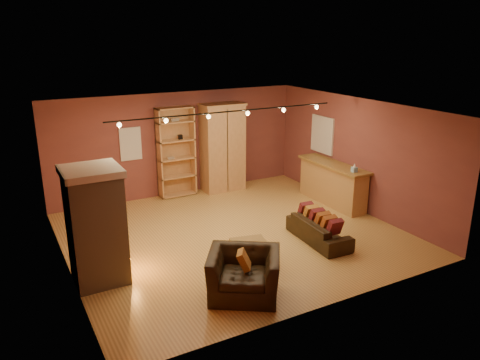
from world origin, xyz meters
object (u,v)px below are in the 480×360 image
armoire (223,147)px  coffee_table (250,246)px  armchair (244,267)px  bookcase (175,151)px  bar_counter (332,183)px  fireplace (96,226)px  loveseat (319,226)px

armoire → coffee_table: armoire is taller
armchair → bookcase: bearing=113.9°
armchair → bar_counter: bearing=67.1°
bookcase → bar_counter: bearing=-37.8°
fireplace → armchair: size_ratio=1.49×
bookcase → loveseat: bearing=-69.8°
bookcase → armoire: armoire is taller
fireplace → armoire: (4.25, 3.54, 0.18)m
bookcase → bar_counter: bookcase is taller
loveseat → armchair: 2.70m
bookcase → coffee_table: bookcase is taller
bookcase → coffee_table: bearing=-93.6°
loveseat → armoire: bearing=7.0°
fireplace → armoire: size_ratio=0.86×
bookcase → armoire: 1.35m
bookcase → coffee_table: (-0.29, -4.59, -0.82)m
fireplace → bar_counter: size_ratio=0.94×
fireplace → coffee_table: bearing=-18.3°
bar_counter → bookcase: bearing=142.2°
bar_counter → armchair: (-4.21, -2.83, -0.03)m
fireplace → armoire: 5.53m
fireplace → armchair: 2.70m
armoire → bar_counter: 3.19m
fireplace → armoire: bearing=39.8°
bookcase → armoire: (1.33, -0.19, -0.00)m
fireplace → loveseat: size_ratio=1.25×
fireplace → bookcase: bookcase is taller
bookcase → bar_counter: size_ratio=1.08×
bookcase → armchair: bearing=-99.2°
armchair → loveseat: bearing=57.6°
bookcase → coffee_table: size_ratio=3.14×
loveseat → bookcase: bearing=23.8°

